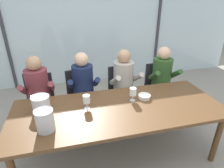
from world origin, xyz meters
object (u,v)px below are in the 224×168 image
(chair_left_of_center, at_px, (81,93))
(person_navy_polo, at_px, (84,87))
(person_beige_jumper, at_px, (125,82))
(wine_glass_by_left_taster, at_px, (86,100))
(chair_right_of_center, at_px, (158,85))
(person_maroon_top, at_px, (38,92))
(ice_bucket_secondary, at_px, (45,120))
(ice_bucket_primary, at_px, (41,104))
(chair_near_curtain, at_px, (39,98))
(person_olive_shirt, at_px, (163,78))
(chair_center, at_px, (122,88))
(tasting_bowl, at_px, (144,97))
(wine_glass_near_bucket, at_px, (133,92))
(dining_table, at_px, (119,112))

(chair_left_of_center, distance_m, person_navy_polo, 0.23)
(person_beige_jumper, bearing_deg, wine_glass_by_left_taster, -141.14)
(chair_left_of_center, xyz_separation_m, chair_right_of_center, (1.36, -0.03, 0.00))
(chair_right_of_center, height_order, wine_glass_by_left_taster, wine_glass_by_left_taster)
(person_maroon_top, bearing_deg, person_beige_jumper, -3.81)
(person_navy_polo, distance_m, ice_bucket_secondary, 1.10)
(ice_bucket_primary, distance_m, wine_glass_by_left_taster, 0.51)
(chair_near_curtain, bearing_deg, ice_bucket_secondary, -73.80)
(person_beige_jumper, relative_size, person_olive_shirt, 1.00)
(chair_left_of_center, xyz_separation_m, chair_center, (0.70, 0.01, 0.00))
(chair_right_of_center, distance_m, tasting_bowl, 0.99)
(chair_left_of_center, bearing_deg, person_olive_shirt, -13.04)
(chair_near_curtain, distance_m, person_beige_jumper, 1.36)
(person_navy_polo, relative_size, wine_glass_near_bucket, 6.96)
(person_maroon_top, xyz_separation_m, ice_bucket_secondary, (0.18, -0.98, 0.17))
(tasting_bowl, height_order, wine_glass_by_left_taster, wine_glass_by_left_taster)
(person_navy_polo, relative_size, tasting_bowl, 7.64)
(ice_bucket_primary, distance_m, tasting_bowl, 1.26)
(person_maroon_top, bearing_deg, person_navy_polo, -3.84)
(chair_left_of_center, height_order, person_olive_shirt, person_olive_shirt)
(chair_center, xyz_separation_m, person_beige_jumper, (0.00, -0.15, 0.17))
(wine_glass_near_bucket, bearing_deg, chair_center, 82.18)
(person_beige_jumper, distance_m, person_olive_shirt, 0.67)
(dining_table, height_order, chair_left_of_center, chair_left_of_center)
(ice_bucket_primary, height_order, wine_glass_near_bucket, ice_bucket_primary)
(tasting_bowl, relative_size, wine_glass_near_bucket, 0.91)
(dining_table, relative_size, person_beige_jumper, 2.06)
(dining_table, bearing_deg, chair_left_of_center, 112.47)
(chair_right_of_center, distance_m, wine_glass_near_bucket, 1.13)
(chair_near_curtain, bearing_deg, ice_bucket_primary, -73.86)
(chair_near_curtain, relative_size, wine_glass_by_left_taster, 5.12)
(chair_center, bearing_deg, person_beige_jumper, -94.19)
(person_beige_jumper, bearing_deg, ice_bucket_primary, -158.17)
(chair_near_curtain, bearing_deg, person_navy_polo, -4.72)
(person_maroon_top, xyz_separation_m, wine_glass_near_bucket, (1.20, -0.65, 0.17))
(dining_table, relative_size, wine_glass_near_bucket, 14.36)
(person_beige_jumper, relative_size, ice_bucket_primary, 5.88)
(chair_left_of_center, distance_m, ice_bucket_primary, 0.98)
(dining_table, distance_m, tasting_bowl, 0.41)
(wine_glass_by_left_taster, bearing_deg, ice_bucket_primary, 173.25)
(wine_glass_by_left_taster, bearing_deg, dining_table, -11.82)
(chair_left_of_center, bearing_deg, tasting_bowl, -52.86)
(person_navy_polo, bearing_deg, person_olive_shirt, 0.94)
(wine_glass_by_left_taster, bearing_deg, person_beige_jumper, 44.54)
(chair_near_curtain, relative_size, wine_glass_near_bucket, 5.12)
(person_navy_polo, relative_size, ice_bucket_primary, 5.88)
(chair_right_of_center, height_order, person_beige_jumper, person_beige_jumper)
(dining_table, height_order, person_beige_jumper, person_beige_jumper)
(dining_table, distance_m, person_beige_jumper, 0.83)
(ice_bucket_primary, bearing_deg, dining_table, -8.92)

